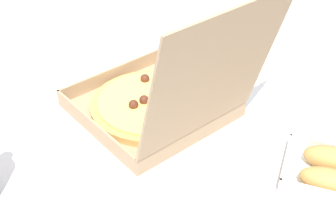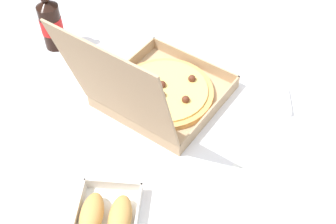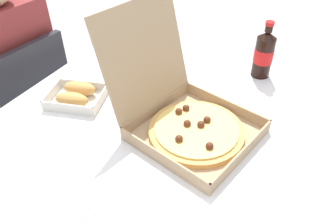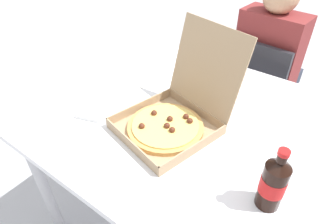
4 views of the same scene
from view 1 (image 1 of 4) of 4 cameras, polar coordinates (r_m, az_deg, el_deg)
dining_table at (r=1.14m, az=2.87°, el=-5.23°), size 1.12×1.06×0.73m
pizza_box_open at (r=1.10m, az=-1.04°, el=1.39°), size 0.43×0.49×0.37m
bread_side_box at (r=1.01m, az=19.58°, el=-6.96°), size 0.20×0.22×0.06m
paper_menu at (r=1.35m, az=14.07°, el=5.25°), size 0.25×0.22×0.00m
napkin_pile at (r=1.41m, az=2.73°, el=8.08°), size 0.14×0.14×0.02m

